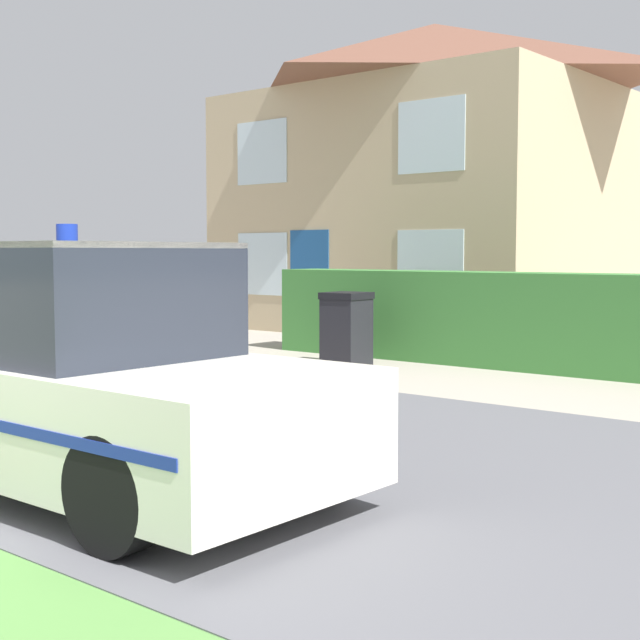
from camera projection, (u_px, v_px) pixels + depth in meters
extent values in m
cube|color=#5B5B60|center=(278.00, 445.00, 7.65)|extent=(28.00, 5.97, 0.01)
cube|color=#3D7F38|center=(575.00, 323.00, 12.18)|extent=(10.06, 0.88, 1.37)
cylinder|color=black|center=(113.00, 494.00, 4.83)|extent=(0.67, 0.21, 0.67)
cylinder|color=black|center=(300.00, 446.00, 6.03)|extent=(0.67, 0.21, 0.67)
cylinder|color=black|center=(85.00, 407.00, 7.55)|extent=(0.67, 0.21, 0.67)
cube|color=silver|center=(96.00, 410.00, 6.17)|extent=(3.89, 1.80, 0.74)
cube|color=#232833|center=(68.00, 299.00, 6.30)|extent=(2.01, 1.60, 0.79)
cube|color=silver|center=(67.00, 246.00, 6.27)|extent=(2.01, 1.60, 0.04)
cube|color=navy|center=(191.00, 387.00, 6.85)|extent=(3.67, 0.05, 0.07)
cylinder|color=#1933A5|center=(67.00, 233.00, 6.26)|extent=(0.15, 0.15, 0.13)
cube|color=tan|center=(433.00, 213.00, 19.80)|extent=(7.56, 6.63, 5.04)
pyramid|color=brown|center=(434.00, 61.00, 19.55)|extent=(7.93, 6.96, 1.61)
cube|color=navy|center=(309.00, 282.00, 17.87)|extent=(1.00, 0.02, 2.10)
cube|color=silver|center=(262.00, 264.00, 18.67)|extent=(1.40, 0.02, 1.30)
cube|color=silver|center=(430.00, 266.00, 16.01)|extent=(1.40, 0.02, 1.30)
cube|color=silver|center=(262.00, 152.00, 18.49)|extent=(1.40, 0.02, 1.30)
cube|color=silver|center=(431.00, 136.00, 15.84)|extent=(1.40, 0.02, 1.30)
cube|color=black|center=(346.00, 332.00, 13.02)|extent=(0.59, 0.62, 0.97)
cube|color=black|center=(347.00, 296.00, 12.98)|extent=(0.62, 0.65, 0.10)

